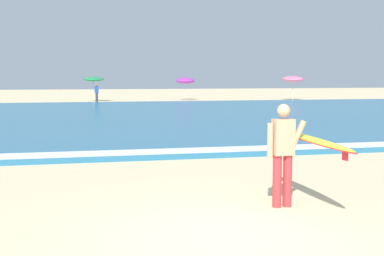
# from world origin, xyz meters

# --- Properties ---
(ground_plane) EXTENTS (160.00, 160.00, 0.00)m
(ground_plane) POSITION_xyz_m (0.00, 0.00, 0.00)
(ground_plane) COLOR beige
(sea) EXTENTS (120.00, 28.00, 0.14)m
(sea) POSITION_xyz_m (0.00, 20.31, 0.07)
(sea) COLOR teal
(sea) RESTS_ON ground
(surf_foam) EXTENTS (120.00, 0.96, 0.01)m
(surf_foam) POSITION_xyz_m (0.00, 6.91, 0.15)
(surf_foam) COLOR white
(surf_foam) RESTS_ON sea
(surfer_with_board) EXTENTS (0.96, 2.83, 1.73)m
(surfer_with_board) POSITION_xyz_m (1.55, 1.28, 1.03)
(surfer_with_board) COLOR red
(surfer_with_board) RESTS_ON ground
(beach_umbrella_1) EXTENTS (1.82, 1.84, 2.20)m
(beach_umbrella_1) POSITION_xyz_m (-1.00, 37.63, 1.94)
(beach_umbrella_1) COLOR beige
(beach_umbrella_1) RESTS_ON ground
(beach_umbrella_2) EXTENTS (1.74, 1.76, 2.10)m
(beach_umbrella_2) POSITION_xyz_m (7.28, 38.59, 1.79)
(beach_umbrella_2) COLOR beige
(beach_umbrella_2) RESTS_ON ground
(beach_umbrella_3) EXTENTS (1.86, 1.90, 2.28)m
(beach_umbrella_3) POSITION_xyz_m (16.88, 36.35, 1.93)
(beach_umbrella_3) COLOR beige
(beach_umbrella_3) RESTS_ON ground
(beachgoer_near_row_left) EXTENTS (0.32, 0.20, 1.58)m
(beachgoer_near_row_left) POSITION_xyz_m (-0.82, 34.97, 0.84)
(beachgoer_near_row_left) COLOR #383842
(beachgoer_near_row_left) RESTS_ON ground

